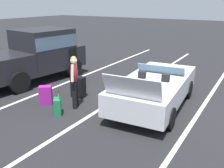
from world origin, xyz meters
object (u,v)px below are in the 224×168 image
object	(u,v)px
suitcase_large_black	(78,87)
suitcase_small_carryon	(57,107)
convertible_car	(157,87)
parked_pickup_truck_near	(34,54)
suitcase_medium_bright	(46,95)
traveler_person	(75,79)

from	to	relation	value
suitcase_large_black	suitcase_small_carryon	distance (m)	1.52
convertible_car	parked_pickup_truck_near	size ratio (longest dim) A/B	0.83
suitcase_medium_bright	traveler_person	bearing A→B (deg)	-108.21
suitcase_medium_bright	parked_pickup_truck_near	world-z (taller)	parked_pickup_truck_near
traveler_person	parked_pickup_truck_near	size ratio (longest dim) A/B	0.32
suitcase_small_carryon	traveler_person	distance (m)	0.98
suitcase_large_black	parked_pickup_truck_near	bearing A→B (deg)	73.04
suitcase_medium_bright	suitcase_small_carryon	size ratio (longest dim) A/B	0.86
convertible_car	traveler_person	xyz separation A→B (m)	(-1.58, 2.07, 0.34)
suitcase_small_carryon	suitcase_medium_bright	bearing A→B (deg)	-63.53
suitcase_large_black	parked_pickup_truck_near	world-z (taller)	parked_pickup_truck_near
suitcase_medium_bright	traveler_person	xyz separation A→B (m)	(0.31, -0.98, 0.62)
suitcase_large_black	traveler_person	size ratio (longest dim) A/B	0.45
traveler_person	suitcase_small_carryon	bearing A→B (deg)	-122.71
convertible_car	suitcase_small_carryon	xyz separation A→B (m)	(-2.29, 2.18, -0.34)
convertible_car	traveler_person	distance (m)	2.63
convertible_car	suitcase_large_black	distance (m)	2.70
suitcase_large_black	suitcase_small_carryon	size ratio (longest dim) A/B	1.02
suitcase_large_black	convertible_car	bearing A→B (deg)	-75.98
suitcase_medium_bright	convertible_car	bearing A→B (deg)	-94.12
suitcase_large_black	parked_pickup_truck_near	distance (m)	3.00
suitcase_large_black	parked_pickup_truck_near	xyz separation A→B (m)	(0.67, 2.83, 0.74)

